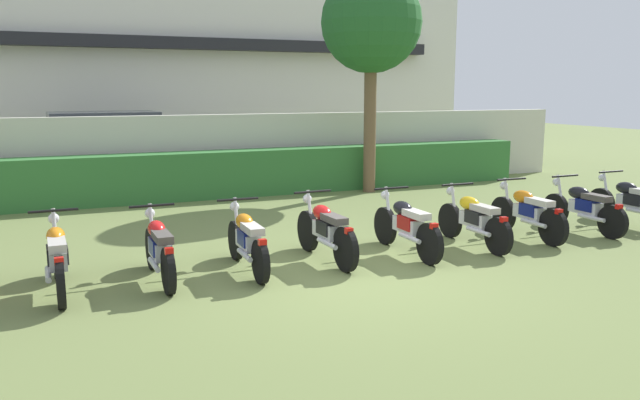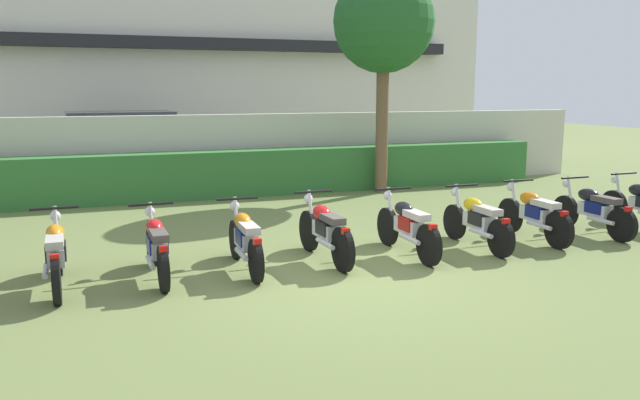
# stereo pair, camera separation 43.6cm
# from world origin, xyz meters

# --- Properties ---
(ground) EXTENTS (60.00, 60.00, 0.00)m
(ground) POSITION_xyz_m (0.00, 0.00, 0.00)
(ground) COLOR olive
(building) EXTENTS (21.13, 6.50, 7.32)m
(building) POSITION_xyz_m (0.00, 15.90, 3.66)
(building) COLOR silver
(building) RESTS_ON ground
(compound_wall) EXTENTS (20.07, 0.30, 1.88)m
(compound_wall) POSITION_xyz_m (0.00, 7.63, 0.94)
(compound_wall) COLOR beige
(compound_wall) RESTS_ON ground
(hedge_row) EXTENTS (16.06, 0.70, 1.07)m
(hedge_row) POSITION_xyz_m (0.00, 6.93, 0.54)
(hedge_row) COLOR #337033
(hedge_row) RESTS_ON ground
(parked_car) EXTENTS (4.57, 2.22, 1.89)m
(parked_car) POSITION_xyz_m (-2.13, 10.27, 0.94)
(parked_car) COLOR #9EA3A8
(parked_car) RESTS_ON ground
(tree_far_side) EXTENTS (2.38, 2.38, 5.22)m
(tree_far_side) POSITION_xyz_m (3.50, 6.27, 3.98)
(tree_far_side) COLOR brown
(tree_far_side) RESTS_ON ground
(motorcycle_in_row_2) EXTENTS (0.60, 1.90, 0.97)m
(motorcycle_in_row_2) POSITION_xyz_m (-3.64, 0.85, 0.45)
(motorcycle_in_row_2) COLOR black
(motorcycle_in_row_2) RESTS_ON ground
(motorcycle_in_row_3) EXTENTS (0.60, 1.79, 0.95)m
(motorcycle_in_row_3) POSITION_xyz_m (-2.42, 0.85, 0.44)
(motorcycle_in_row_3) COLOR black
(motorcycle_in_row_3) RESTS_ON ground
(motorcycle_in_row_4) EXTENTS (0.60, 1.84, 0.95)m
(motorcycle_in_row_4) POSITION_xyz_m (-1.23, 0.85, 0.44)
(motorcycle_in_row_4) COLOR black
(motorcycle_in_row_4) RESTS_ON ground
(motorcycle_in_row_5) EXTENTS (0.60, 1.90, 0.97)m
(motorcycle_in_row_5) POSITION_xyz_m (-0.02, 0.90, 0.46)
(motorcycle_in_row_5) COLOR black
(motorcycle_in_row_5) RESTS_ON ground
(motorcycle_in_row_6) EXTENTS (0.60, 1.92, 0.96)m
(motorcycle_in_row_6) POSITION_xyz_m (1.26, 0.77, 0.45)
(motorcycle_in_row_6) COLOR black
(motorcycle_in_row_6) RESTS_ON ground
(motorcycle_in_row_7) EXTENTS (0.60, 1.86, 0.95)m
(motorcycle_in_row_7) POSITION_xyz_m (2.49, 0.77, 0.44)
(motorcycle_in_row_7) COLOR black
(motorcycle_in_row_7) RESTS_ON ground
(motorcycle_in_row_8) EXTENTS (0.60, 1.85, 0.96)m
(motorcycle_in_row_8) POSITION_xyz_m (3.66, 0.87, 0.45)
(motorcycle_in_row_8) COLOR black
(motorcycle_in_row_8) RESTS_ON ground
(motorcycle_in_row_9) EXTENTS (0.60, 1.86, 0.95)m
(motorcycle_in_row_9) POSITION_xyz_m (4.92, 0.88, 0.44)
(motorcycle_in_row_9) COLOR black
(motorcycle_in_row_9) RESTS_ON ground
(motorcycle_in_row_10) EXTENTS (0.60, 1.94, 0.95)m
(motorcycle_in_row_10) POSITION_xyz_m (6.11, 0.91, 0.45)
(motorcycle_in_row_10) COLOR black
(motorcycle_in_row_10) RESTS_ON ground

